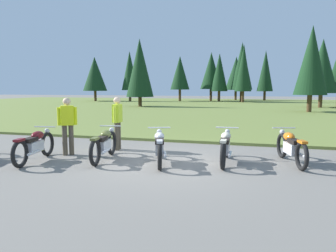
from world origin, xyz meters
name	(u,v)px	position (x,y,z in m)	size (l,w,h in m)	color
ground_plane	(162,163)	(0.00, 0.00, 0.00)	(140.00, 140.00, 0.00)	slate
grass_moorland	(234,107)	(0.00, 25.10, 0.05)	(80.00, 44.00, 0.10)	olive
forest_treeline	(246,69)	(0.81, 32.53, 4.18)	(41.63, 26.38, 7.97)	#47331E
motorcycle_maroon	(35,145)	(-3.29, -0.77, 0.44)	(0.68, 2.09, 0.88)	black
motorcycle_olive	(104,144)	(-1.61, -0.10, 0.44)	(0.66, 2.09, 0.88)	black
motorcycle_silver	(159,147)	(-0.04, -0.06, 0.44)	(0.85, 2.03, 0.88)	black
motorcycle_cream	(225,146)	(1.60, 0.44, 0.44)	(0.62, 2.10, 0.88)	black
motorcycle_orange	(291,147)	(3.24, 0.82, 0.44)	(0.77, 2.06, 0.88)	black
rider_checking_bike	(117,120)	(-1.85, 1.31, 0.95)	(0.25, 0.55, 1.67)	#4C4233
rider_near_row_end	(67,123)	(-2.90, 0.18, 0.95)	(0.46, 0.39, 1.67)	#4C4233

